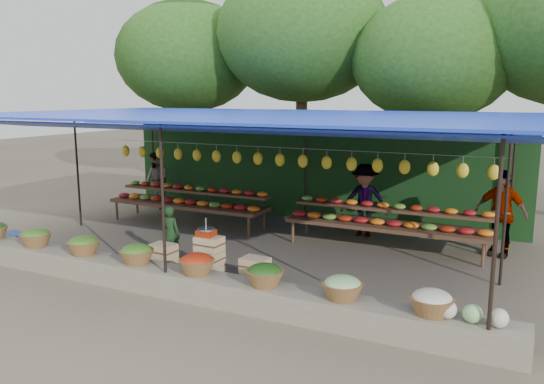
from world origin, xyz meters
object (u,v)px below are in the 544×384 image
at_px(weighing_scale, 206,232).
at_px(blue_crate_back, 12,241).
at_px(vendor_seated, 171,234).
at_px(crate_counter, 208,262).

distance_m(weighing_scale, blue_crate_back, 4.71).
xyz_separation_m(weighing_scale, blue_crate_back, (-4.65, -0.26, -0.68)).
bearing_deg(blue_crate_back, vendor_seated, 25.77).
relative_size(weighing_scale, blue_crate_back, 0.57).
distance_m(crate_counter, blue_crate_back, 4.69).
bearing_deg(weighing_scale, blue_crate_back, -176.82).
relative_size(crate_counter, vendor_seated, 2.11).
distance_m(vendor_seated, blue_crate_back, 3.63).
distance_m(crate_counter, vendor_seated, 1.27).
xyz_separation_m(weighing_scale, vendor_seated, (-1.12, 0.47, -0.29)).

